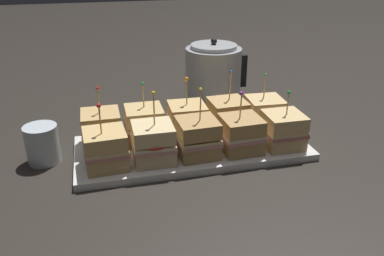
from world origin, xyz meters
name	(u,v)px	position (x,y,z in m)	size (l,w,h in m)	color
ground_plane	(192,151)	(0.00, 0.00, 0.00)	(6.00, 6.00, 0.00)	#2D2823
serving_platter	(192,148)	(0.00, 0.00, 0.01)	(0.58, 0.25, 0.02)	white
sandwich_front_far_left	(106,149)	(-0.21, -0.05, 0.06)	(0.10, 0.10, 0.16)	tan
sandwich_front_left	(153,143)	(-0.11, -0.05, 0.06)	(0.10, 0.10, 0.17)	beige
sandwich_front_center	(198,138)	(0.00, -0.05, 0.06)	(0.10, 0.10, 0.17)	tan
sandwich_front_right	(241,134)	(0.11, -0.05, 0.06)	(0.10, 0.10, 0.15)	tan
sandwich_front_far_right	(283,130)	(0.22, -0.06, 0.06)	(0.10, 0.10, 0.15)	#DBB77A
sandwich_back_far_left	(102,129)	(-0.22, 0.05, 0.06)	(0.10, 0.10, 0.16)	tan
sandwich_back_left	(145,125)	(-0.11, 0.05, 0.06)	(0.10, 0.10, 0.15)	tan
sandwich_back_center	(189,121)	(0.00, 0.05, 0.06)	(0.10, 0.10, 0.16)	tan
sandwich_back_right	(227,117)	(0.11, 0.05, 0.06)	(0.10, 0.10, 0.17)	tan
sandwich_back_far_right	(264,113)	(0.22, 0.05, 0.06)	(0.10, 0.10, 0.15)	#DBB77A
kettle_steel	(213,74)	(0.16, 0.34, 0.09)	(0.20, 0.18, 0.21)	#B7BABF
drinking_glass	(42,144)	(-0.36, 0.04, 0.05)	(0.08, 0.08, 0.09)	silver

